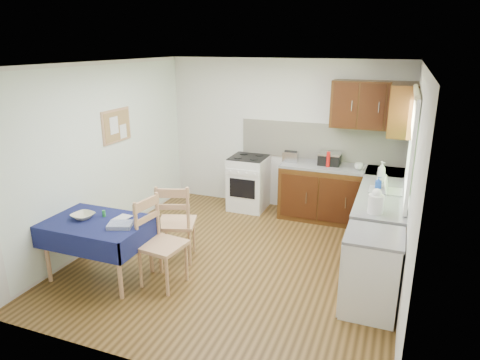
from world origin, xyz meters
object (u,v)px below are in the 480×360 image
at_px(chair_near, 159,240).
at_px(sandwich_press, 330,159).
at_px(dish_rack, 386,190).
at_px(dining_table, 97,229).
at_px(toaster, 291,157).
at_px(chair_far, 176,220).
at_px(kettle, 376,202).

distance_m(chair_near, sandwich_press, 3.12).
bearing_deg(dish_rack, dining_table, -174.39).
bearing_deg(toaster, chair_far, -103.71).
bearing_deg(sandwich_press, chair_near, -115.30).
height_order(chair_near, toaster, toaster).
xyz_separation_m(dining_table, chair_near, (0.75, 0.13, -0.07)).
bearing_deg(dining_table, chair_near, 27.35).
relative_size(toaster, kettle, 0.83).
bearing_deg(dish_rack, chair_near, -169.33).
bearing_deg(chair_near, sandwich_press, -21.70).
xyz_separation_m(dining_table, kettle, (3.05, 1.00, 0.40)).
distance_m(dining_table, sandwich_press, 3.63).
relative_size(dining_table, chair_far, 1.14).
distance_m(chair_far, dish_rack, 2.73).
bearing_deg(sandwich_press, chair_far, -122.83).
height_order(dining_table, kettle, kettle).
distance_m(chair_far, sandwich_press, 2.70).
height_order(dining_table, sandwich_press, sandwich_press).
bearing_deg(dish_rack, chair_far, 179.74).
relative_size(dining_table, toaster, 5.07).
bearing_deg(chair_near, dining_table, 107.06).
bearing_deg(toaster, chair_near, -97.20).
bearing_deg(chair_far, sandwich_press, -144.81).
bearing_deg(dining_table, toaster, 77.15).
height_order(dining_table, chair_near, chair_near).
bearing_deg(chair_near, dish_rack, -48.12).
xyz_separation_m(chair_far, kettle, (2.39, 0.30, 0.47)).
bearing_deg(chair_near, toaster, -11.19).
relative_size(chair_far, toaster, 4.43).
height_order(sandwich_press, kettle, kettle).
relative_size(chair_far, kettle, 3.68).
bearing_deg(dish_rack, sandwich_press, 106.25).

